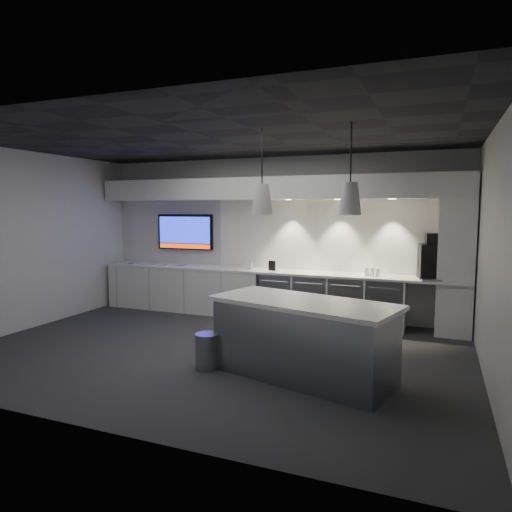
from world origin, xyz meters
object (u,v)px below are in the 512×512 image
at_px(bin, 208,351).
at_px(coffee_machine, 432,260).
at_px(island, 303,339).
at_px(wall_tv, 185,232).

height_order(bin, coffee_machine, coffee_machine).
distance_m(island, bin, 1.25).
bearing_deg(coffee_machine, wall_tv, 167.31).
height_order(island, coffee_machine, coffee_machine).
relative_size(wall_tv, bin, 2.78).
xyz_separation_m(wall_tv, bin, (2.14, -3.10, -1.33)).
height_order(wall_tv, island, wall_tv).
height_order(wall_tv, bin, wall_tv).
bearing_deg(wall_tv, coffee_machine, -2.97).
distance_m(wall_tv, bin, 3.99).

